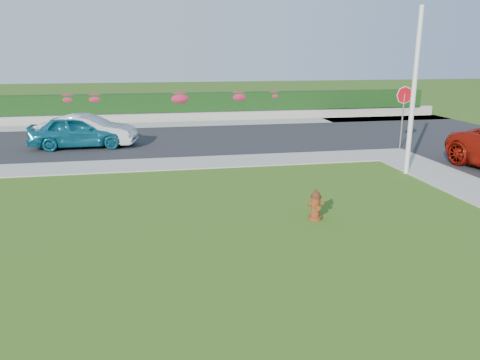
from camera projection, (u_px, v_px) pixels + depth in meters
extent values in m
plane|color=black|center=(292.00, 259.00, 9.63)|extent=(120.00, 120.00, 0.00)
cube|color=black|center=(103.00, 142.00, 22.00)|extent=(26.00, 8.00, 0.04)
cube|color=gray|center=(63.00, 168.00, 17.08)|extent=(24.00, 2.00, 0.04)
cube|color=gray|center=(391.00, 154.00, 19.41)|extent=(2.00, 2.00, 0.04)
cube|color=gray|center=(181.00, 124.00, 27.45)|extent=(34.00, 2.00, 0.04)
cube|color=gray|center=(180.00, 116.00, 28.80)|extent=(34.00, 0.40, 0.60)
cube|color=black|center=(179.00, 102.00, 28.67)|extent=(32.00, 0.90, 1.10)
cylinder|color=#57210D|center=(315.00, 218.00, 11.93)|extent=(0.34, 0.34, 0.08)
cylinder|color=#57210D|center=(315.00, 207.00, 11.85)|extent=(0.23, 0.23, 0.52)
cylinder|color=black|center=(316.00, 197.00, 11.78)|extent=(0.28, 0.28, 0.05)
sphere|color=black|center=(316.00, 196.00, 11.77)|extent=(0.23, 0.23, 0.23)
cylinder|color=black|center=(316.00, 191.00, 11.74)|extent=(0.07, 0.07, 0.07)
cylinder|color=#57210D|center=(310.00, 204.00, 11.81)|extent=(0.11, 0.12, 0.11)
cylinder|color=#57210D|center=(321.00, 203.00, 11.85)|extent=(0.11, 0.12, 0.11)
cylinder|color=#57210D|center=(317.00, 208.00, 11.70)|extent=(0.16, 0.13, 0.15)
imported|color=#0D5168|center=(80.00, 131.00, 20.55)|extent=(4.27, 1.74, 1.45)
imported|color=#B8BBC0|center=(87.00, 131.00, 20.79)|extent=(4.44, 2.16, 1.40)
cylinder|color=silver|center=(414.00, 93.00, 15.73)|extent=(0.16, 0.16, 5.59)
cylinder|color=slate|center=(402.00, 122.00, 19.99)|extent=(0.06, 0.06, 2.43)
cylinder|color=#A80B13|center=(405.00, 95.00, 19.68)|extent=(0.71, 0.07, 0.71)
cylinder|color=white|center=(405.00, 95.00, 19.68)|extent=(0.75, 0.06, 0.75)
ellipsoid|color=#BB204C|center=(68.00, 99.00, 27.34)|extent=(1.24, 0.80, 0.62)
ellipsoid|color=#BB204C|center=(95.00, 99.00, 27.61)|extent=(1.27, 0.82, 0.63)
ellipsoid|color=#BB204C|center=(180.00, 98.00, 28.51)|extent=(1.53, 0.98, 0.77)
ellipsoid|color=#BB204C|center=(238.00, 97.00, 29.16)|extent=(1.37, 0.88, 0.69)
ellipsoid|color=#BB204C|center=(274.00, 96.00, 29.56)|extent=(1.17, 0.75, 0.59)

